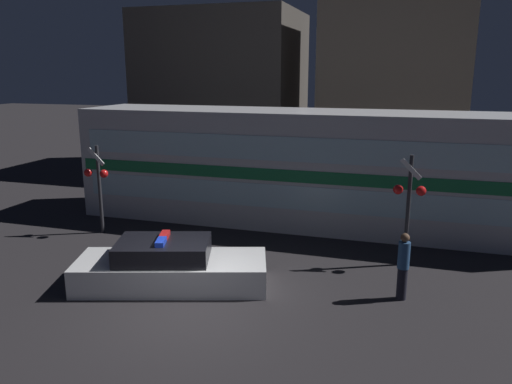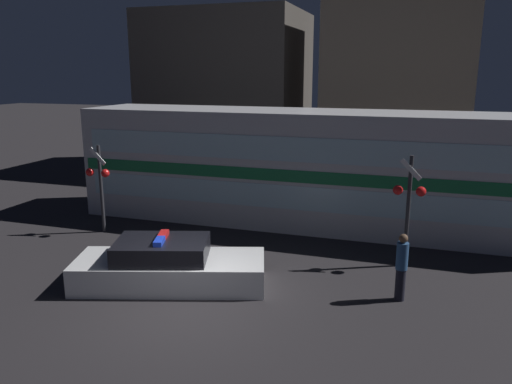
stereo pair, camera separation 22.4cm
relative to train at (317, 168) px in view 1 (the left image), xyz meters
The scene contains 8 objects.
ground_plane 7.78m from the train, 100.71° to the right, with size 120.00×120.00×0.00m, color #262326.
train is the anchor object (origin of this frame).
police_car 6.91m from the train, 111.47° to the right, with size 4.94×3.00×1.29m.
pedestrian 6.28m from the train, 60.69° to the right, with size 0.27×0.27×1.61m.
crossing_signal_near 4.44m from the train, 46.35° to the right, with size 0.85×0.32×3.06m.
crossing_signal_far 7.27m from the train, 153.79° to the right, with size 0.85×0.32×2.90m.
building_left 11.52m from the train, 126.96° to the left, with size 7.98×6.34×8.22m.
building_center 8.72m from the train, 75.69° to the left, with size 6.37×5.42×9.07m.
Camera 1 is at (4.35, -9.27, 5.18)m, focal length 35.00 mm.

